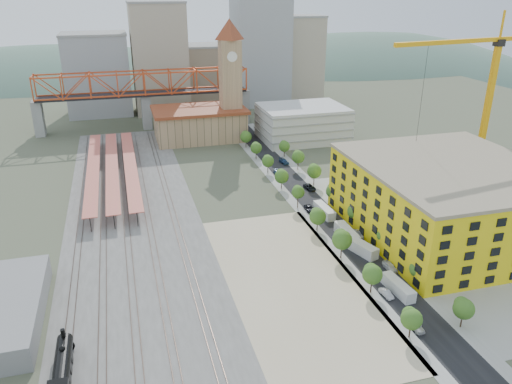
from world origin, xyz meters
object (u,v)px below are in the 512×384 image
object	(u,v)px
locomotive	(61,382)
site_trailer_b	(360,247)
tower_crane	(483,85)
site_trailer_a	(398,287)
clock_tower	(230,69)
site_trailer_c	(347,234)
construction_building	(448,199)
site_trailer_d	(324,211)
car_0	(416,326)

from	to	relation	value
locomotive	site_trailer_b	size ratio (longest dim) A/B	2.32
tower_crane	site_trailer_a	distance (m)	74.60
clock_tower	locomotive	distance (m)	146.67
clock_tower	site_trailer_a	world-z (taller)	clock_tower
tower_crane	site_trailer_c	xyz separation A→B (m)	(-50.25, -20.02, -31.65)
site_trailer_a	locomotive	bearing A→B (deg)	-175.52
construction_building	locomotive	distance (m)	97.70
tower_crane	site_trailer_d	xyz separation A→B (m)	(-50.25, -5.29, -31.74)
site_trailer_c	car_0	world-z (taller)	site_trailer_c
site_trailer_a	car_0	distance (m)	12.18
tower_crane	car_0	xyz separation A→B (m)	(-53.25, -56.86, -32.31)
clock_tower	site_trailer_a	distance (m)	124.76
site_trailer_a	tower_crane	bearing A→B (deg)	37.21
clock_tower	construction_building	bearing A→B (deg)	-71.22
construction_building	clock_tower	bearing A→B (deg)	108.78
site_trailer_d	car_0	xyz separation A→B (m)	(-3.00, -51.57, -0.58)
site_trailer_a	site_trailer_d	size ratio (longest dim) A/B	0.97
construction_building	tower_crane	distance (m)	41.28
tower_crane	car_0	world-z (taller)	tower_crane
tower_crane	site_trailer_a	size ratio (longest dim) A/B	5.75
site_trailer_a	site_trailer_c	bearing A→B (deg)	85.33
locomotive	site_trailer_d	distance (m)	83.06
locomotive	site_trailer_d	size ratio (longest dim) A/B	2.47
construction_building	site_trailer_a	size ratio (longest dim) A/B	5.43
tower_crane	site_trailer_b	distance (m)	65.33
tower_crane	site_trailer_d	bearing A→B (deg)	-173.99
car_0	site_trailer_a	bearing A→B (deg)	76.20
clock_tower	site_trailer_c	xyz separation A→B (m)	(8.00, -96.40, -27.29)
construction_building	locomotive	world-z (taller)	construction_building
clock_tower	site_trailer_c	size ratio (longest dim) A/B	5.07
site_trailer_c	car_0	xyz separation A→B (m)	(-3.00, -36.84, -0.66)
construction_building	site_trailer_c	bearing A→B (deg)	172.13
clock_tower	tower_crane	world-z (taller)	tower_crane
car_0	site_trailer_b	bearing A→B (deg)	84.69
site_trailer_a	site_trailer_d	bearing A→B (deg)	85.33
clock_tower	site_trailer_d	world-z (taller)	clock_tower
tower_crane	site_trailer_d	distance (m)	59.67
site_trailer_b	construction_building	bearing A→B (deg)	-9.99
locomotive	site_trailer_b	xyz separation A→B (m)	(66.00, 28.48, -0.81)
tower_crane	site_trailer_a	bearing A→B (deg)	-138.11
locomotive	site_trailer_d	xyz separation A→B (m)	(66.00, 50.41, -0.89)
site_trailer_a	site_trailer_b	world-z (taller)	site_trailer_b
site_trailer_c	site_trailer_d	distance (m)	14.73
clock_tower	site_trailer_d	bearing A→B (deg)	-84.41
construction_building	site_trailer_b	bearing A→B (deg)	-172.09
locomotive	tower_crane	size ratio (longest dim) A/B	0.44
construction_building	tower_crane	xyz separation A→B (m)	(24.25, 23.61, 23.64)
site_trailer_b	car_0	world-z (taller)	site_trailer_b
site_trailer_c	clock_tower	bearing A→B (deg)	95.32
clock_tower	locomotive	bearing A→B (deg)	-113.71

